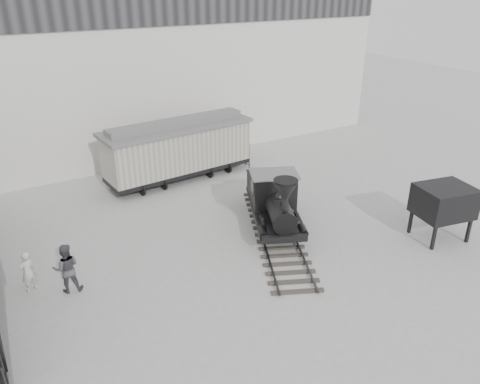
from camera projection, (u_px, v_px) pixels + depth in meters
ground at (283, 275)px, 18.11m from camera, size 90.00×90.00×0.00m
north_wall at (139, 69)px, 27.50m from camera, size 34.00×2.51×11.00m
locomotive at (275, 204)px, 21.09m from camera, size 5.53×9.05×3.20m
boxcar at (178, 148)px, 26.06m from camera, size 8.65×3.33×3.46m
visitor_a at (28, 272)px, 16.90m from camera, size 0.70×0.62×1.62m
visitor_b at (67, 268)px, 16.83m from camera, size 1.07×0.91×1.92m
coal_hopper at (443, 205)px, 20.08m from camera, size 2.55×2.23×2.44m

